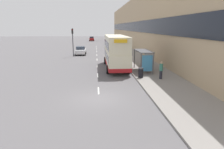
{
  "coord_description": "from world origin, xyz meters",
  "views": [
    {
      "loc": [
        -0.16,
        -14.61,
        5.39
      ],
      "look_at": [
        2.25,
        15.29,
        -1.75
      ],
      "focal_mm": 32.0,
      "sensor_mm": 36.0,
      "label": 1
    }
  ],
  "objects_px": {
    "car_0": "(92,39)",
    "litter_bin": "(141,73)",
    "pedestrian_at_shelter": "(150,62)",
    "car_1": "(81,51)",
    "traffic_light_far_kerb": "(73,38)",
    "pedestrian_1": "(161,70)",
    "bus_shelter": "(145,57)",
    "double_decker_bus_near": "(116,51)"
  },
  "relations": [
    {
      "from": "car_0",
      "to": "litter_bin",
      "type": "relative_size",
      "value": 4.0
    },
    {
      "from": "pedestrian_at_shelter",
      "to": "litter_bin",
      "type": "height_order",
      "value": "pedestrian_at_shelter"
    },
    {
      "from": "car_0",
      "to": "car_1",
      "type": "height_order",
      "value": "car_0"
    },
    {
      "from": "car_1",
      "to": "traffic_light_far_kerb",
      "type": "distance_m",
      "value": 3.79
    },
    {
      "from": "car_0",
      "to": "pedestrian_1",
      "type": "distance_m",
      "value": 62.16
    },
    {
      "from": "car_0",
      "to": "car_1",
      "type": "distance_m",
      "value": 41.04
    },
    {
      "from": "pedestrian_1",
      "to": "traffic_light_far_kerb",
      "type": "xyz_separation_m",
      "value": [
        -10.91,
        18.18,
        2.4
      ]
    },
    {
      "from": "bus_shelter",
      "to": "car_0",
      "type": "bearing_deg",
      "value": 97.39
    },
    {
      "from": "car_0",
      "to": "traffic_light_far_kerb",
      "type": "bearing_deg",
      "value": 86.48
    },
    {
      "from": "car_1",
      "to": "pedestrian_1",
      "type": "xyz_separation_m",
      "value": [
        9.71,
        -20.6,
        0.25
      ]
    },
    {
      "from": "bus_shelter",
      "to": "pedestrian_1",
      "type": "height_order",
      "value": "bus_shelter"
    },
    {
      "from": "bus_shelter",
      "to": "traffic_light_far_kerb",
      "type": "xyz_separation_m",
      "value": [
        -10.17,
        14.38,
        1.6
      ]
    },
    {
      "from": "double_decker_bus_near",
      "to": "car_0",
      "type": "height_order",
      "value": "double_decker_bus_near"
    },
    {
      "from": "pedestrian_1",
      "to": "traffic_light_far_kerb",
      "type": "height_order",
      "value": "traffic_light_far_kerb"
    },
    {
      "from": "bus_shelter",
      "to": "car_1",
      "type": "relative_size",
      "value": 1.09
    },
    {
      "from": "pedestrian_1",
      "to": "litter_bin",
      "type": "relative_size",
      "value": 1.74
    },
    {
      "from": "double_decker_bus_near",
      "to": "litter_bin",
      "type": "height_order",
      "value": "double_decker_bus_near"
    },
    {
      "from": "double_decker_bus_near",
      "to": "pedestrian_1",
      "type": "relative_size",
      "value": 5.58
    },
    {
      "from": "pedestrian_at_shelter",
      "to": "pedestrian_1",
      "type": "xyz_separation_m",
      "value": [
        -0.34,
        -5.32,
        0.11
      ]
    },
    {
      "from": "double_decker_bus_near",
      "to": "traffic_light_far_kerb",
      "type": "xyz_separation_m",
      "value": [
        -6.88,
        11.62,
        1.19
      ]
    },
    {
      "from": "bus_shelter",
      "to": "pedestrian_at_shelter",
      "type": "bearing_deg",
      "value": 54.85
    },
    {
      "from": "pedestrian_at_shelter",
      "to": "litter_bin",
      "type": "relative_size",
      "value": 1.53
    },
    {
      "from": "car_0",
      "to": "litter_bin",
      "type": "height_order",
      "value": "car_0"
    },
    {
      "from": "pedestrian_1",
      "to": "traffic_light_far_kerb",
      "type": "bearing_deg",
      "value": 120.98
    },
    {
      "from": "car_1",
      "to": "pedestrian_at_shelter",
      "type": "height_order",
      "value": "pedestrian_at_shelter"
    },
    {
      "from": "pedestrian_1",
      "to": "car_0",
      "type": "bearing_deg",
      "value": 97.62
    },
    {
      "from": "car_1",
      "to": "litter_bin",
      "type": "distance_m",
      "value": 21.37
    },
    {
      "from": "car_0",
      "to": "bus_shelter",
      "type": "bearing_deg",
      "value": 97.39
    },
    {
      "from": "bus_shelter",
      "to": "pedestrian_at_shelter",
      "type": "height_order",
      "value": "bus_shelter"
    },
    {
      "from": "pedestrian_at_shelter",
      "to": "pedestrian_1",
      "type": "bearing_deg",
      "value": -93.6
    },
    {
      "from": "car_0",
      "to": "traffic_light_far_kerb",
      "type": "distance_m",
      "value": 43.59
    },
    {
      "from": "traffic_light_far_kerb",
      "to": "litter_bin",
      "type": "bearing_deg",
      "value": -62.91
    },
    {
      "from": "car_0",
      "to": "traffic_light_far_kerb",
      "type": "relative_size",
      "value": 0.81
    },
    {
      "from": "pedestrian_1",
      "to": "litter_bin",
      "type": "xyz_separation_m",
      "value": [
        -1.96,
        0.68,
        -0.4
      ]
    },
    {
      "from": "traffic_light_far_kerb",
      "to": "double_decker_bus_near",
      "type": "bearing_deg",
      "value": -59.4
    },
    {
      "from": "bus_shelter",
      "to": "litter_bin",
      "type": "bearing_deg",
      "value": -111.4
    },
    {
      "from": "bus_shelter",
      "to": "litter_bin",
      "type": "distance_m",
      "value": 3.56
    },
    {
      "from": "double_decker_bus_near",
      "to": "car_1",
      "type": "xyz_separation_m",
      "value": [
        -5.67,
        14.05,
        -1.46
      ]
    },
    {
      "from": "pedestrian_at_shelter",
      "to": "traffic_light_far_kerb",
      "type": "relative_size",
      "value": 0.31
    },
    {
      "from": "bus_shelter",
      "to": "pedestrian_1",
      "type": "bearing_deg",
      "value": -78.97
    },
    {
      "from": "bus_shelter",
      "to": "litter_bin",
      "type": "relative_size",
      "value": 4.0
    },
    {
      "from": "pedestrian_at_shelter",
      "to": "pedestrian_1",
      "type": "distance_m",
      "value": 5.33
    }
  ]
}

